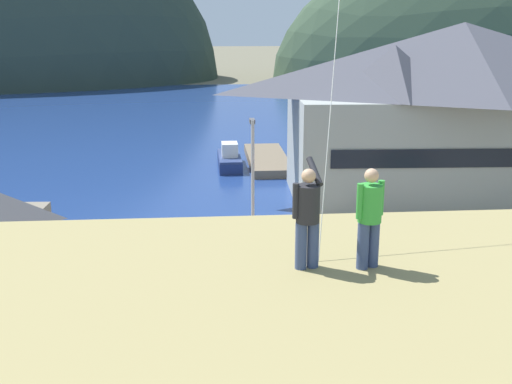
% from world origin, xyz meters
% --- Properties ---
extents(ground_plane, '(600.00, 600.00, 0.00)m').
position_xyz_m(ground_plane, '(0.00, 0.00, 0.00)').
color(ground_plane, '#66604C').
extents(parking_lot_pad, '(40.00, 20.00, 0.10)m').
position_xyz_m(parking_lot_pad, '(0.00, 5.00, 0.05)').
color(parking_lot_pad, gray).
rests_on(parking_lot_pad, ground).
extents(bay_water, '(360.00, 84.00, 0.03)m').
position_xyz_m(bay_water, '(0.00, 60.00, 0.01)').
color(bay_water, navy).
rests_on(bay_water, ground).
extents(harbor_lodge, '(23.08, 11.90, 11.52)m').
position_xyz_m(harbor_lodge, '(13.12, 21.18, 6.15)').
color(harbor_lodge, '#999E99').
rests_on(harbor_lodge, ground).
extents(wharf_dock, '(3.20, 10.89, 0.70)m').
position_xyz_m(wharf_dock, '(1.76, 32.76, 0.35)').
color(wharf_dock, '#70604C').
rests_on(wharf_dock, ground).
extents(moored_boat_wharfside, '(1.86, 5.68, 2.16)m').
position_xyz_m(moored_boat_wharfside, '(-1.45, 31.48, 0.72)').
color(moored_boat_wharfside, navy).
rests_on(moored_boat_wharfside, ground).
extents(parked_car_front_row_end, '(4.35, 2.37, 1.82)m').
position_xyz_m(parked_car_front_row_end, '(3.99, 0.03, 1.06)').
color(parked_car_front_row_end, navy).
rests_on(parked_car_front_row_end, parking_lot_pad).
extents(parked_car_front_row_silver, '(4.33, 2.31, 1.82)m').
position_xyz_m(parked_car_front_row_silver, '(-1.27, -0.42, 1.06)').
color(parked_car_front_row_silver, black).
rests_on(parked_car_front_row_silver, parking_lot_pad).
extents(parked_car_mid_row_far, '(4.34, 2.35, 1.82)m').
position_xyz_m(parked_car_mid_row_far, '(2.30, 6.17, 1.06)').
color(parked_car_mid_row_far, red).
rests_on(parked_car_mid_row_far, parking_lot_pad).
extents(parking_light_pole, '(0.24, 0.78, 7.04)m').
position_xyz_m(parking_light_pole, '(-1.14, 10.56, 4.16)').
color(parking_light_pole, '#ADADB2').
rests_on(parking_light_pole, parking_lot_pad).
extents(person_kite_flyer, '(0.52, 0.70, 1.86)m').
position_xyz_m(person_kite_flyer, '(-1.63, -8.13, 8.39)').
color(person_kite_flyer, '#384770').
rests_on(person_kite_flyer, grassy_hill_foreground).
extents(person_companion, '(0.51, 0.40, 1.74)m').
position_xyz_m(person_companion, '(-0.59, -8.20, 8.38)').
color(person_companion, '#384770').
rests_on(person_companion, grassy_hill_foreground).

